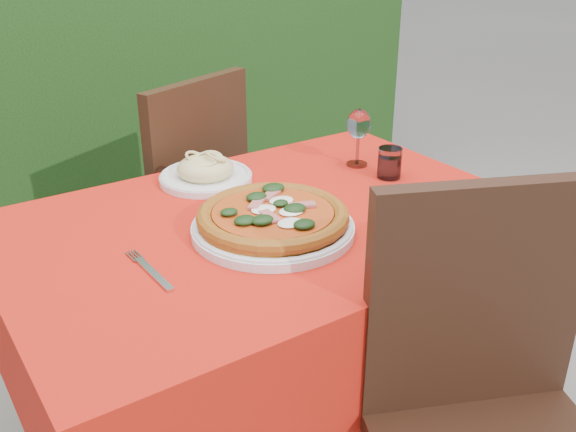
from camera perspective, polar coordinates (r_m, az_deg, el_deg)
hedge at (r=2.87m, az=-19.07°, el=13.97°), size 3.20×0.55×1.78m
dining_table at (r=1.62m, az=-1.59°, el=-5.05°), size 1.26×0.86×0.75m
chair_near at (r=1.33m, az=17.44°, el=-15.87°), size 0.58×0.58×0.98m
chair_far at (r=2.19m, az=-9.66°, el=1.73°), size 0.56×0.56×0.96m
pizza_plate at (r=1.46m, az=-1.35°, el=-0.37°), size 0.42×0.42×0.07m
pasta_plate at (r=1.77m, az=-7.34°, el=3.88°), size 0.25×0.25×0.07m
water_glass at (r=1.80m, az=9.01°, el=4.56°), size 0.07×0.07×0.09m
wine_glass at (r=1.85m, az=6.30°, el=7.93°), size 0.07×0.07×0.17m
fork at (r=1.33m, az=-11.84°, el=-5.05°), size 0.03×0.21×0.01m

